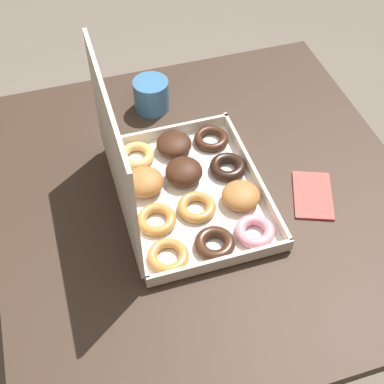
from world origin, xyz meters
name	(u,v)px	position (x,y,z in m)	size (l,w,h in m)	color
ground_plane	(201,336)	(0.00, 0.00, 0.00)	(8.00, 8.00, 0.00)	#6B6054
dining_table	(204,220)	(0.00, 0.00, 0.62)	(0.95, 0.92, 0.72)	#38281E
donut_box	(177,182)	(0.00, 0.07, 0.78)	(0.40, 0.31, 0.33)	silver
coffee_mug	(151,94)	(0.31, 0.04, 0.77)	(0.09, 0.09, 0.08)	teal
paper_napkin	(313,195)	(-0.08, -0.22, 0.73)	(0.16, 0.13, 0.01)	#CC4C47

